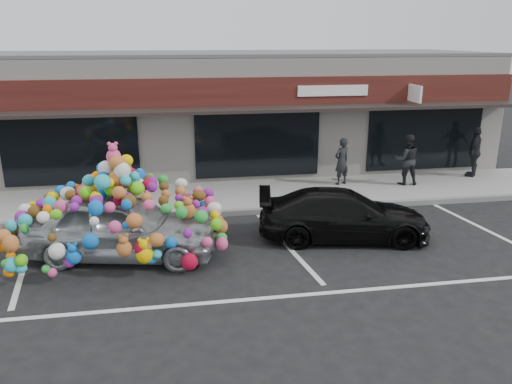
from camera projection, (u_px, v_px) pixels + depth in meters
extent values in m
plane|color=black|center=(169.00, 256.00, 11.52)|extent=(90.00, 90.00, 0.00)
cube|color=white|center=(166.00, 113.00, 18.91)|extent=(24.00, 6.00, 4.20)
cube|color=#59595B|center=(163.00, 54.00, 18.27)|extent=(24.00, 6.00, 0.12)
cube|color=#3C1010|center=(164.00, 93.00, 15.69)|extent=(24.00, 0.18, 0.90)
cube|color=black|center=(165.00, 111.00, 15.35)|extent=(24.00, 1.20, 0.10)
cube|color=white|center=(414.00, 93.00, 16.57)|extent=(0.08, 0.95, 0.55)
cube|color=white|center=(333.00, 91.00, 16.45)|extent=(2.40, 0.04, 0.35)
cube|color=black|center=(71.00, 149.00, 15.77)|extent=(4.20, 0.12, 2.30)
cube|color=black|center=(258.00, 143.00, 16.72)|extent=(4.20, 0.12, 2.30)
cube|color=black|center=(424.00, 137.00, 17.66)|extent=(4.20, 0.12, 2.30)
cube|color=#979791|center=(169.00, 200.00, 15.27)|extent=(26.00, 3.00, 0.15)
cube|color=slate|center=(169.00, 216.00, 13.85)|extent=(26.00, 0.18, 0.16)
cube|color=silver|center=(25.00, 262.00, 11.20)|extent=(0.73, 4.37, 0.01)
cube|color=silver|center=(286.00, 244.00, 12.15)|extent=(0.73, 4.37, 0.01)
cube|color=silver|center=(488.00, 231.00, 13.00)|extent=(0.73, 4.37, 0.01)
cube|color=silver|center=(274.00, 297.00, 9.67)|extent=(14.00, 0.12, 0.01)
imported|color=gray|center=(122.00, 226.00, 11.31)|extent=(2.61, 4.63, 1.49)
ellipsoid|color=red|center=(117.00, 170.00, 10.92)|extent=(1.66, 2.06, 1.11)
sphere|color=#FFEC04|center=(189.00, 210.00, 11.31)|extent=(0.34, 0.34, 0.34)
sphere|color=#1A7ED5|center=(147.00, 249.00, 10.56)|extent=(0.36, 0.36, 0.36)
sphere|color=green|center=(92.00, 219.00, 12.12)|extent=(0.30, 0.30, 0.30)
sphere|color=#FF5CBD|center=(115.00, 148.00, 10.77)|extent=(0.32, 0.32, 0.32)
sphere|color=#FF4603|center=(60.00, 213.00, 11.10)|extent=(0.30, 0.30, 0.30)
imported|color=black|center=(344.00, 215.00, 12.39)|extent=(2.43, 4.46, 1.22)
imported|color=black|center=(342.00, 161.00, 16.40)|extent=(0.67, 0.58, 1.56)
imported|color=black|center=(406.00, 160.00, 16.39)|extent=(0.88, 0.72, 1.68)
imported|color=black|center=(475.00, 152.00, 17.35)|extent=(1.04, 1.01, 1.75)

